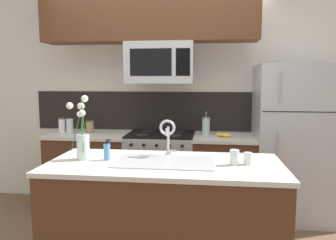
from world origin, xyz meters
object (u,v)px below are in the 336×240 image
object	(u,v)px
french_press	(206,126)
microwave	(160,63)
storage_jar_tall	(62,125)
banana_bunch	(224,135)
storage_jar_short	(90,126)
drinking_glass	(234,157)
refrigerator	(294,142)
sink_faucet	(168,132)
dish_soap_bottle	(107,151)
storage_jar_medium	(70,125)
flower_vase	(82,139)
spare_glass	(248,158)
stove_range	(161,172)

from	to	relation	value
french_press	microwave	bearing A→B (deg)	-171.07
storage_jar_tall	banana_bunch	world-z (taller)	storage_jar_tall
storage_jar_short	drinking_glass	size ratio (longest dim) A/B	1.31
refrigerator	sink_faucet	distance (m)	1.68
refrigerator	french_press	xyz separation A→B (m)	(-0.97, 0.04, 0.16)
microwave	dish_soap_bottle	xyz separation A→B (m)	(-0.25, -1.21, -0.74)
storage_jar_medium	drinking_glass	size ratio (longest dim) A/B	1.63
dish_soap_bottle	drinking_glass	world-z (taller)	dish_soap_bottle
storage_jar_tall	dish_soap_bottle	xyz separation A→B (m)	(0.95, -1.26, -0.02)
french_press	flower_vase	distance (m)	1.61
microwave	banana_bunch	distance (m)	1.07
microwave	spare_glass	bearing A→B (deg)	-55.57
stove_range	french_press	distance (m)	0.75
stove_range	french_press	xyz separation A→B (m)	(0.52, 0.06, 0.55)
storage_jar_medium	sink_faucet	world-z (taller)	sink_faucet
sink_faucet	dish_soap_bottle	world-z (taller)	sink_faucet
banana_bunch	sink_faucet	size ratio (longest dim) A/B	0.62
spare_glass	dish_soap_bottle	bearing A→B (deg)	179.57
dish_soap_bottle	microwave	bearing A→B (deg)	78.27
microwave	banana_bunch	bearing A→B (deg)	-3.10
french_press	sink_faucet	xyz separation A→B (m)	(-0.31, -1.10, 0.10)
drinking_glass	storage_jar_tall	bearing A→B (deg)	146.21
stove_range	storage_jar_tall	distance (m)	1.32
storage_jar_tall	storage_jar_medium	bearing A→B (deg)	-11.11
storage_jar_medium	dish_soap_bottle	bearing A→B (deg)	-55.74
storage_jar_short	flower_vase	distance (m)	1.34
banana_bunch	flower_vase	bearing A→B (deg)	-134.90
drinking_glass	dish_soap_bottle	bearing A→B (deg)	178.09
storage_jar_short	banana_bunch	distance (m)	1.58
stove_range	french_press	size ratio (longest dim) A/B	3.48
french_press	spare_glass	world-z (taller)	french_press
storage_jar_medium	banana_bunch	bearing A→B (deg)	-2.30
microwave	french_press	world-z (taller)	microwave
storage_jar_tall	french_press	xyz separation A→B (m)	(1.72, 0.03, 0.01)
banana_bunch	refrigerator	bearing A→B (deg)	5.96
storage_jar_tall	banana_bunch	xyz separation A→B (m)	(1.92, -0.09, -0.07)
french_press	refrigerator	bearing A→B (deg)	-2.37
microwave	drinking_glass	bearing A→B (deg)	-59.42
storage_jar_tall	french_press	size ratio (longest dim) A/B	0.66
microwave	spare_glass	size ratio (longest dim) A/B	8.08
storage_jar_tall	sink_faucet	bearing A→B (deg)	-37.21
storage_jar_short	flower_vase	xyz separation A→B (m)	(0.41, -1.27, 0.09)
drinking_glass	storage_jar_medium	bearing A→B (deg)	145.14
refrigerator	dish_soap_bottle	world-z (taller)	refrigerator
microwave	flower_vase	size ratio (longest dim) A/B	1.47
microwave	dish_soap_bottle	size ratio (longest dim) A/B	4.51
drinking_glass	french_press	bearing A→B (deg)	99.38
stove_range	spare_glass	distance (m)	1.57
drinking_glass	spare_glass	world-z (taller)	drinking_glass
spare_glass	storage_jar_tall	bearing A→B (deg)	148.04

